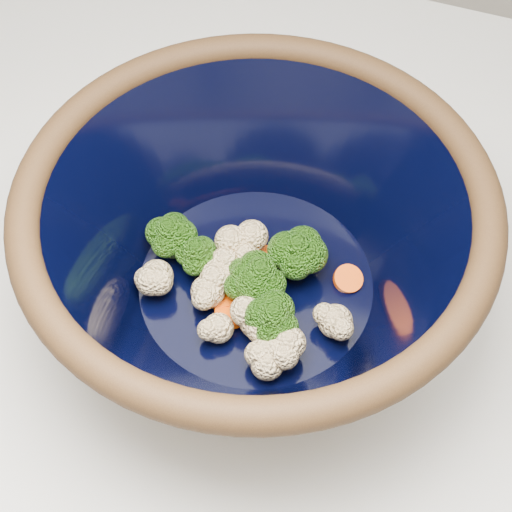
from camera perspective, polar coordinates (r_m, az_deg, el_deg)
The scene contains 2 objects.
mixing_bowl at distance 0.61m, azimuth 0.00°, elevation 0.89°, with size 0.49×0.49×0.17m.
vegetable_pile at distance 0.63m, azimuth -0.70°, elevation -2.41°, with size 0.20×0.14×0.06m.
Camera 1 is at (0.09, -0.27, 1.49)m, focal length 50.00 mm.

